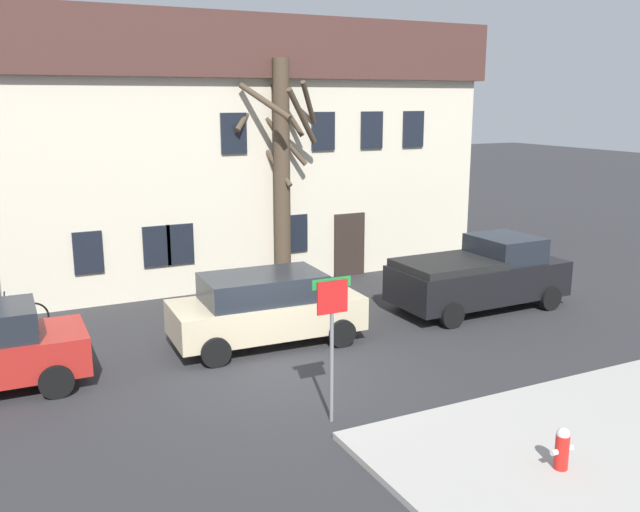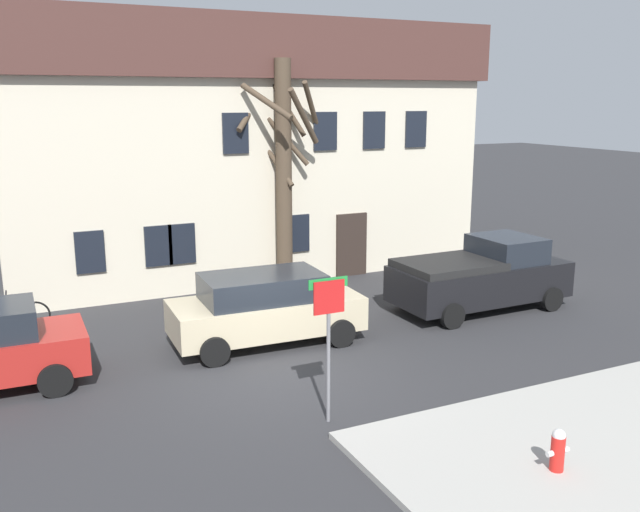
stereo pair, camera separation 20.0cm
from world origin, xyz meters
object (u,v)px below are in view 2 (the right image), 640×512
object	(u,v)px
tree_bare_mid	(289,185)
fire_hydrant	(558,449)
tree_bare_near	(281,163)
car_beige_wagon	(265,307)
street_sign_pole	(329,322)
building_main	(230,145)
bicycle_leaning	(16,315)
pickup_truck_black	(481,275)

from	to	relation	value
tree_bare_mid	fire_hydrant	bearing A→B (deg)	-94.44
tree_bare_near	car_beige_wagon	size ratio (longest dim) A/B	1.51
tree_bare_mid	car_beige_wagon	size ratio (longest dim) A/B	1.40
tree_bare_near	street_sign_pole	size ratio (longest dim) A/B	2.56
street_sign_pole	building_main	bearing A→B (deg)	78.74
fire_hydrant	street_sign_pole	distance (m)	4.29
car_beige_wagon	bicycle_leaning	xyz separation A→B (m)	(-5.42, 3.81, -0.54)
building_main	street_sign_pole	size ratio (longest dim) A/B	5.89
car_beige_wagon	pickup_truck_black	size ratio (longest dim) A/B	0.91
pickup_truck_black	fire_hydrant	world-z (taller)	pickup_truck_black
bicycle_leaning	fire_hydrant	bearing A→B (deg)	-57.50
building_main	tree_bare_near	world-z (taller)	building_main
tree_bare_mid	pickup_truck_black	xyz separation A→B (m)	(3.59, -5.24, -2.16)
car_beige_wagon	pickup_truck_black	world-z (taller)	pickup_truck_black
fire_hydrant	street_sign_pole	size ratio (longest dim) A/B	0.26
street_sign_pole	bicycle_leaning	size ratio (longest dim) A/B	1.63
bicycle_leaning	building_main	bearing A→B (deg)	33.33
building_main	tree_bare_mid	size ratio (longest dim) A/B	2.48
tree_bare_mid	car_beige_wagon	bearing A→B (deg)	-118.89
tree_bare_near	pickup_truck_black	xyz separation A→B (m)	(4.12, -4.64, -2.93)
car_beige_wagon	street_sign_pole	world-z (taller)	street_sign_pole
fire_hydrant	bicycle_leaning	size ratio (longest dim) A/B	0.42
tree_bare_near	tree_bare_mid	world-z (taller)	tree_bare_near
fire_hydrant	street_sign_pole	xyz separation A→B (m)	(-2.37, 3.27, 1.43)
tree_bare_near	fire_hydrant	xyz separation A→B (m)	(-0.48, -12.32, -3.42)
bicycle_leaning	tree_bare_near	bearing A→B (deg)	6.14
building_main	tree_bare_mid	distance (m)	3.77
pickup_truck_black	building_main	bearing A→B (deg)	116.33
tree_bare_mid	pickup_truck_black	world-z (taller)	tree_bare_mid
tree_bare_near	pickup_truck_black	bearing A→B (deg)	-48.41
tree_bare_near	pickup_truck_black	world-z (taller)	tree_bare_near
building_main	tree_bare_near	xyz separation A→B (m)	(0.22, -4.14, -0.30)
building_main	fire_hydrant	distance (m)	16.87
building_main	street_sign_pole	bearing A→B (deg)	-101.26
tree_bare_near	fire_hydrant	world-z (taller)	tree_bare_near
tree_bare_near	street_sign_pole	distance (m)	9.69
car_beige_wagon	street_sign_pole	distance (m)	4.53
building_main	tree_bare_mid	world-z (taller)	building_main
tree_bare_mid	bicycle_leaning	size ratio (longest dim) A/B	3.87
fire_hydrant	street_sign_pole	world-z (taller)	street_sign_pole
street_sign_pole	bicycle_leaning	bearing A→B (deg)	121.04
tree_bare_near	fire_hydrant	distance (m)	12.79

